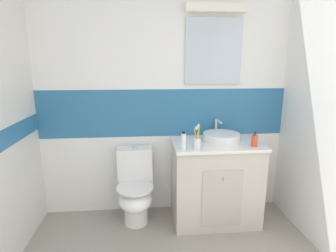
# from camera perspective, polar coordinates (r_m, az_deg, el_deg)

# --- Properties ---
(wall_back_tiled) EXTENTS (3.20, 0.20, 2.50)m
(wall_back_tiled) POSITION_cam_1_polar(r_m,az_deg,el_deg) (2.88, -0.77, 6.07)
(wall_back_tiled) COLOR white
(wall_back_tiled) RESTS_ON ground_plane
(vanity_cabinet) EXTENTS (0.88, 0.57, 0.85)m
(vanity_cabinet) POSITION_cam_1_polar(r_m,az_deg,el_deg) (2.89, 9.85, -11.40)
(vanity_cabinet) COLOR beige
(vanity_cabinet) RESTS_ON ground_plane
(sink_basin) EXTENTS (0.36, 0.41, 0.19)m
(sink_basin) POSITION_cam_1_polar(r_m,az_deg,el_deg) (2.77, 11.16, -2.21)
(sink_basin) COLOR white
(sink_basin) RESTS_ON vanity_cabinet
(toilet) EXTENTS (0.37, 0.50, 0.77)m
(toilet) POSITION_cam_1_polar(r_m,az_deg,el_deg) (2.85, -6.91, -13.10)
(toilet) COLOR white
(toilet) RESTS_ON ground_plane
(toothbrush_cup) EXTENTS (0.06, 0.06, 0.24)m
(toothbrush_cup) POSITION_cam_1_polar(r_m,az_deg,el_deg) (2.47, 6.15, -3.45)
(toothbrush_cup) COLOR white
(toothbrush_cup) RESTS_ON vanity_cabinet
(soap_dispenser) EXTENTS (0.06, 0.06, 0.15)m
(soap_dispenser) POSITION_cam_1_polar(r_m,az_deg,el_deg) (2.66, 17.77, -3.00)
(soap_dispenser) COLOR #D84C33
(soap_dispenser) RESTS_ON vanity_cabinet
(deodorant_spray_can) EXTENTS (0.05, 0.05, 0.17)m
(deodorant_spray_can) POSITION_cam_1_polar(r_m,az_deg,el_deg) (2.45, 3.29, -3.17)
(deodorant_spray_can) COLOR white
(deodorant_spray_can) RESTS_ON vanity_cabinet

